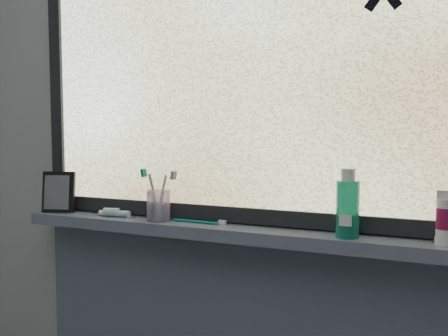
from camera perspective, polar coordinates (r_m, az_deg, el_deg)
name	(u,v)px	position (r m, az deg, el deg)	size (l,w,h in m)	color
wall_back	(252,153)	(1.62, 3.25, 1.73)	(3.00, 0.01, 2.50)	#9EA3A8
windowsill	(243,233)	(1.58, 2.24, -7.49)	(1.62, 0.14, 0.04)	#53596F
window_pane	(250,65)	(1.61, 3.00, 11.71)	(1.50, 0.01, 1.00)	silver
frame_bottom	(249,215)	(1.61, 2.88, -5.42)	(1.60, 0.03, 0.05)	black
frame_left	(58,75)	(2.01, -18.46, 10.03)	(0.05, 0.03, 1.10)	black
vanity_mirror	(59,192)	(1.94, -18.37, -2.61)	(0.12, 0.06, 0.15)	black
toothpaste_tube	(116,213)	(1.79, -12.28, -5.00)	(0.17, 0.04, 0.03)	white
toothbrush_cup	(158,206)	(1.69, -7.50, -4.28)	(0.08, 0.08, 0.10)	#C3B0E9
toothbrush_lying	(195,221)	(1.65, -3.29, -6.05)	(0.20, 0.02, 0.01)	#0C716F
mouthwash_bottle	(348,203)	(1.46, 13.96, -3.93)	(0.06, 0.06, 0.16)	#1D9A7A
cream_tube	(444,216)	(1.45, 23.88, -5.04)	(0.04, 0.04, 0.10)	silver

